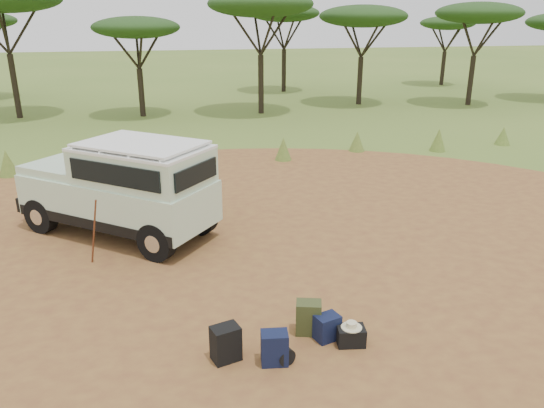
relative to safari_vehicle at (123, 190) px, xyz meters
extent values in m
plane|color=#547128|center=(2.11, -2.66, -1.09)|extent=(140.00, 140.00, 0.00)
cylinder|color=olive|center=(2.11, -2.66, -1.09)|extent=(23.00, 23.00, 0.01)
cone|color=#547128|center=(-3.89, 5.64, -0.67)|extent=(0.60, 0.60, 0.85)
cone|color=#547128|center=(-0.89, 6.54, -0.74)|extent=(0.60, 0.60, 0.70)
cone|color=#547128|center=(2.11, 6.14, -0.64)|extent=(0.60, 0.60, 0.90)
cone|color=#547128|center=(5.11, 5.74, -0.69)|extent=(0.60, 0.60, 0.80)
cone|color=#547128|center=(8.11, 6.44, -0.72)|extent=(0.60, 0.60, 0.75)
cone|color=#547128|center=(11.11, 5.84, -0.67)|extent=(0.60, 0.60, 0.85)
cone|color=#547128|center=(14.11, 6.24, -0.74)|extent=(0.60, 0.60, 0.70)
cylinder|color=black|center=(-5.89, 16.34, 0.44)|extent=(0.28, 0.28, 3.06)
cylinder|color=black|center=(0.11, 15.54, 0.08)|extent=(0.28, 0.28, 2.34)
ellipsoid|color=#223C16|center=(0.11, 15.54, 3.17)|extent=(4.20, 4.20, 1.05)
cylinder|color=black|center=(6.11, 15.14, 0.37)|extent=(0.28, 0.28, 2.93)
ellipsoid|color=#223C16|center=(6.11, 15.14, 4.24)|extent=(5.20, 5.20, 1.30)
cylinder|color=black|center=(12.11, 16.84, 0.21)|extent=(0.28, 0.28, 2.61)
ellipsoid|color=#223C16|center=(12.11, 16.84, 3.66)|extent=(4.80, 4.80, 1.20)
cylinder|color=black|center=(18.11, 15.34, 0.26)|extent=(0.28, 0.28, 2.70)
ellipsoid|color=#223C16|center=(18.11, 15.34, 3.83)|extent=(4.60, 4.60, 1.15)
cylinder|color=black|center=(9.11, 22.84, 0.26)|extent=(0.28, 0.28, 2.70)
ellipsoid|color=#223C16|center=(9.11, 22.84, 3.83)|extent=(4.50, 4.50, 1.12)
cylinder|color=black|center=(21.11, 23.84, 0.08)|extent=(0.28, 0.28, 2.34)
ellipsoid|color=#223C16|center=(21.11, 23.84, 3.17)|extent=(3.80, 3.80, 0.95)
cube|color=silver|center=(-0.12, 0.10, -0.20)|extent=(4.65, 4.24, 0.95)
cube|color=black|center=(-0.12, 0.10, -0.56)|extent=(4.60, 4.21, 0.24)
cube|color=silver|center=(0.51, -0.40, 0.64)|extent=(3.27, 3.12, 0.75)
cube|color=white|center=(0.51, -0.40, 1.05)|extent=(3.30, 3.15, 0.06)
cube|color=white|center=(0.51, -0.40, 1.15)|extent=(3.06, 2.92, 0.05)
cube|color=silver|center=(-1.23, 0.98, 0.37)|extent=(2.37, 2.39, 0.20)
cube|color=black|center=(-0.56, 0.45, 0.68)|extent=(1.07, 1.28, 0.52)
cube|color=black|center=(-0.06, -1.11, 0.68)|extent=(1.87, 1.51, 0.45)
cube|color=black|center=(1.07, 0.30, 0.68)|extent=(1.87, 1.51, 0.45)
cube|color=black|center=(1.61, -1.28, 0.64)|extent=(0.96, 1.18, 0.41)
cube|color=black|center=(-1.92, 1.53, -0.50)|extent=(1.24, 1.50, 0.34)
cylinder|color=black|center=(-2.01, 1.61, 0.30)|extent=(0.86, 1.05, 0.07)
cylinder|color=black|center=(-2.01, 1.61, -0.23)|extent=(0.86, 1.05, 0.07)
cylinder|color=silver|center=(-2.20, 1.40, 0.10)|extent=(0.19, 0.21, 0.22)
cylinder|color=silver|center=(-1.85, 1.84, 0.10)|extent=(0.19, 0.21, 0.22)
cube|color=white|center=(-1.98, 1.58, -0.38)|extent=(0.29, 0.35, 0.12)
cylinder|color=black|center=(0.04, 1.08, 0.57)|extent=(0.11, 0.11, 0.82)
cylinder|color=black|center=(-1.94, 0.53, -0.68)|extent=(0.83, 0.74, 0.84)
cylinder|color=black|center=(-0.94, 1.78, -0.68)|extent=(0.83, 0.74, 0.84)
cylinder|color=black|center=(0.70, -1.59, -0.68)|extent=(0.83, 0.74, 0.84)
cylinder|color=black|center=(1.70, -0.34, -0.68)|extent=(0.83, 0.74, 0.84)
cylinder|color=#5E3416|center=(-0.52, -1.53, -0.37)|extent=(0.30, 0.27, 1.44)
cube|color=black|center=(1.68, -5.26, -0.82)|extent=(0.48, 0.40, 0.56)
cube|color=#101835|center=(2.37, -5.50, -0.84)|extent=(0.43, 0.33, 0.52)
cube|color=#414821|center=(3.07, -4.84, -0.81)|extent=(0.47, 0.39, 0.56)
cube|color=#101835|center=(3.31, -5.07, -0.88)|extent=(0.44, 0.38, 0.42)
cube|color=black|center=(3.63, -5.28, -0.94)|extent=(0.47, 0.36, 0.30)
cylinder|color=black|center=(2.49, -5.50, -0.96)|extent=(0.36, 0.36, 0.27)
cylinder|color=beige|center=(3.63, -5.28, -0.78)|extent=(0.33, 0.33, 0.01)
cylinder|color=beige|center=(3.63, -5.28, -0.74)|extent=(0.16, 0.16, 0.08)
camera|label=1|loc=(0.97, -11.94, 3.79)|focal=35.00mm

